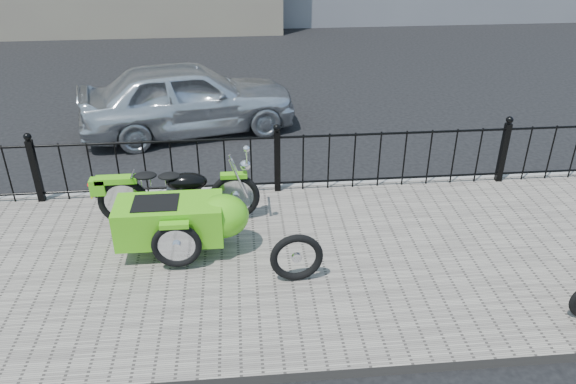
{
  "coord_description": "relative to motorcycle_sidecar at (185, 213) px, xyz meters",
  "views": [
    {
      "loc": [
        -0.54,
        -6.26,
        4.2
      ],
      "look_at": [
        0.03,
        -0.1,
        0.84
      ],
      "focal_mm": 35.0,
      "sensor_mm": 36.0,
      "label": 1
    }
  ],
  "objects": [
    {
      "name": "ground",
      "position": [
        1.27,
        0.09,
        -0.59
      ],
      "size": [
        120.0,
        120.0,
        0.0
      ],
      "primitive_type": "plane",
      "color": "black",
      "rests_on": "ground"
    },
    {
      "name": "sidewalk",
      "position": [
        1.27,
        -0.41,
        -0.53
      ],
      "size": [
        30.0,
        3.8,
        0.12
      ],
      "primitive_type": "cube",
      "color": "#6A625A",
      "rests_on": "ground"
    },
    {
      "name": "curb",
      "position": [
        1.27,
        1.53,
        -0.53
      ],
      "size": [
        30.0,
        0.1,
        0.12
      ],
      "primitive_type": "cube",
      "color": "gray",
      "rests_on": "ground"
    },
    {
      "name": "iron_fence",
      "position": [
        1.27,
        1.39,
        -0.01
      ],
      "size": [
        14.11,
        0.11,
        1.08
      ],
      "color": "black",
      "rests_on": "sidewalk"
    },
    {
      "name": "motorcycle_sidecar",
      "position": [
        0.0,
        0.0,
        0.0
      ],
      "size": [
        2.28,
        1.48,
        0.98
      ],
      "color": "black",
      "rests_on": "sidewalk"
    },
    {
      "name": "spare_tire",
      "position": [
        1.32,
        -0.86,
        -0.16
      ],
      "size": [
        0.63,
        0.11,
        0.63
      ],
      "primitive_type": "torus",
      "rotation": [
        1.57,
        0.0,
        0.04
      ],
      "color": "black",
      "rests_on": "sidewalk"
    },
    {
      "name": "sedan_car",
      "position": [
        -0.22,
        4.2,
        0.1
      ],
      "size": [
        4.31,
        2.48,
        1.38
      ],
      "primitive_type": "imported",
      "rotation": [
        0.0,
        0.0,
        1.79
      ],
      "color": "silver",
      "rests_on": "ground"
    }
  ]
}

